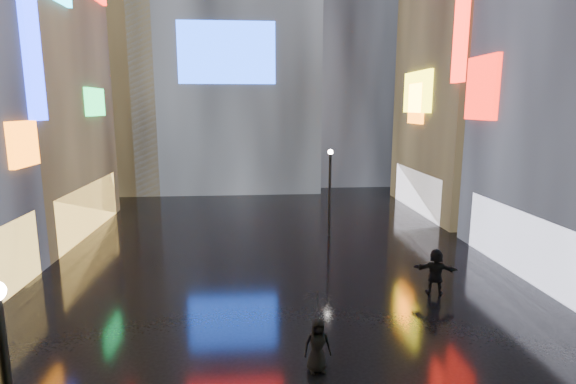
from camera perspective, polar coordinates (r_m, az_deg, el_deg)
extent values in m
plane|color=black|center=(23.10, -1.66, -8.51)|extent=(140.00, 140.00, 0.00)
cube|color=#DB5D0A|center=(22.37, -30.59, 5.27)|extent=(0.25, 2.24, 1.94)
cube|color=#1126DB|center=(24.07, -29.98, 17.45)|extent=(0.25, 1.40, 8.00)
cube|color=#FFC659|center=(30.13, -23.94, -1.90)|extent=(0.20, 10.00, 3.00)
cube|color=#15C550|center=(31.15, -23.31, 10.45)|extent=(0.25, 3.00, 1.71)
cube|color=white|center=(23.24, 27.42, -5.76)|extent=(0.20, 9.00, 3.00)
cube|color=red|center=(25.87, 23.43, 12.02)|extent=(0.25, 2.99, 3.26)
cube|color=black|center=(36.66, 24.79, 19.85)|extent=(10.00, 12.00, 28.00)
cube|color=white|center=(34.60, 16.06, 0.16)|extent=(0.20, 9.00, 3.00)
cube|color=yellow|center=(34.28, 16.10, 12.10)|extent=(0.25, 4.92, 2.91)
cube|color=#DB5D0A|center=(34.37, 15.96, 10.73)|extent=(0.25, 2.63, 2.87)
cube|color=#194CFF|center=(38.96, -7.80, 17.13)|extent=(8.00, 0.20, 5.00)
cube|color=black|center=(49.73, 7.65, 21.56)|extent=(12.00, 12.00, 34.00)
cube|color=black|center=(45.94, -21.94, 16.75)|extent=(10.00, 10.00, 26.00)
cylinder|color=black|center=(26.55, 5.31, -0.40)|extent=(0.16, 0.16, 5.00)
sphere|color=white|center=(26.18, 5.41, 5.08)|extent=(0.30, 0.30, 0.30)
imported|color=black|center=(13.81, 3.75, -18.83)|extent=(0.83, 0.57, 1.63)
imported|color=black|center=(19.72, 18.23, -9.56)|extent=(1.87, 1.07, 1.92)
imported|color=black|center=(13.25, 3.82, -14.25)|extent=(1.12, 1.11, 0.80)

